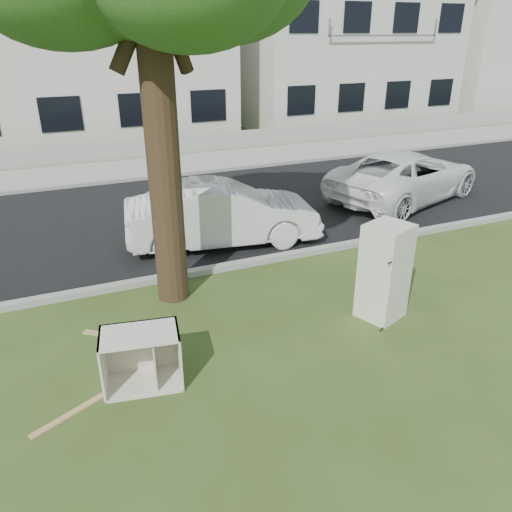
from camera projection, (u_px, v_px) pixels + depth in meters
name	position (u px, v px, depth m)	size (l,w,h in m)	color
ground	(230.00, 344.00, 7.56)	(120.00, 120.00, 0.00)	#344518
road	(147.00, 218.00, 12.58)	(120.00, 7.00, 0.01)	black
kerb_near	(186.00, 277.00, 9.61)	(120.00, 0.18, 0.12)	gray
kerb_far	(124.00, 182.00, 15.55)	(120.00, 0.18, 0.12)	gray
sidewalk	(116.00, 171.00, 16.76)	(120.00, 2.80, 0.01)	gray
low_wall	(108.00, 151.00, 17.96)	(120.00, 0.15, 0.70)	gray
townhouse_center	(81.00, 46.00, 20.66)	(11.22, 8.16, 7.44)	silver
townhouse_right	(331.00, 49.00, 25.06)	(10.20, 8.16, 6.84)	beige
fridge	(384.00, 272.00, 8.00)	(0.66, 0.61, 1.61)	silver
cabinet	(142.00, 358.00, 6.57)	(1.02, 0.63, 0.79)	white
plank_a	(73.00, 412.00, 6.19)	(1.12, 0.09, 0.02)	tan
plank_b	(113.00, 336.00, 7.72)	(1.02, 0.10, 0.02)	tan
plank_c	(119.00, 358.00, 7.23)	(0.82, 0.09, 0.02)	tan
car_center	(223.00, 214.00, 10.85)	(1.46, 4.18, 1.38)	silver
car_right	(405.00, 176.00, 13.71)	(2.26, 4.90, 1.36)	white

